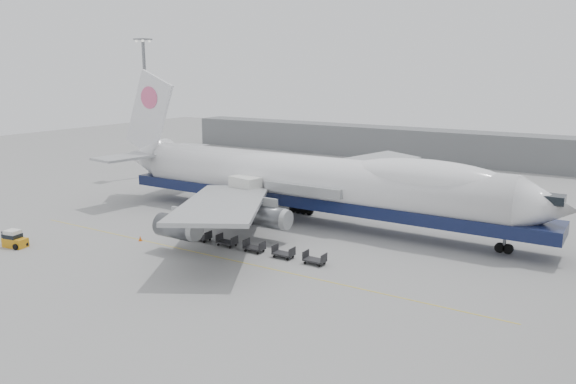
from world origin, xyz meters
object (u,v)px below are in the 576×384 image
Objects in this scene: airliner at (314,181)px; catering_truck at (246,196)px; ground_worker at (3,238)px; baggage_tug at (14,240)px.

airliner is 11.18× the size of catering_truck.
airliner is 38.12m from ground_worker.
airliner is at bearing 38.90° from baggage_tug.
catering_truck is at bearing 45.92° from baggage_tug.
airliner is 23.03× the size of baggage_tug.
catering_truck is at bearing -153.02° from airliner.
airliner is 9.36m from catering_truck.
airliner is at bearing 38.13° from catering_truck.
catering_truck is (-8.11, -4.13, -2.20)m from airliner.
catering_truck is at bearing -36.94° from ground_worker.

